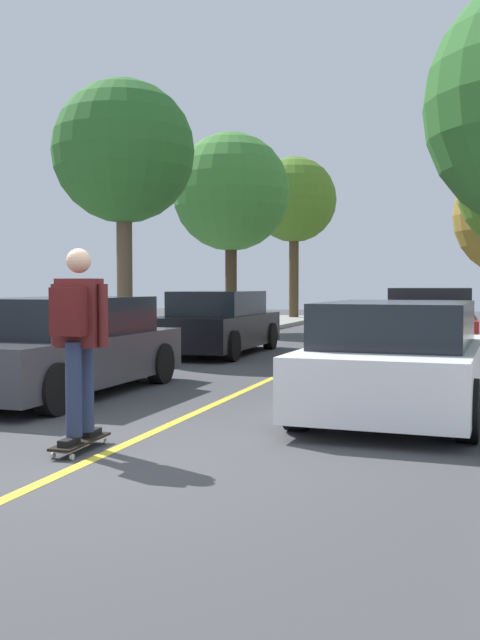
{
  "coord_description": "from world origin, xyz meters",
  "views": [
    {
      "loc": [
        3.26,
        -5.75,
        1.56
      ],
      "look_at": [
        -0.1,
        4.65,
        1.04
      ],
      "focal_mm": 41.39,
      "sensor_mm": 36.0,
      "label": 1
    }
  ],
  "objects_px": {
    "street_tree_left_nearest": "(124,153)",
    "skateboarder": "(78,332)",
    "parked_car_left_nearest": "(63,347)",
    "parked_car_left_near": "(217,324)",
    "street_tree_left_near": "(231,193)",
    "parked_car_right_nearest": "(398,359)",
    "skateboard": "(81,442)",
    "parked_car_right_near": "(431,325)",
    "street_tree_left_far": "(294,201)"
  },
  "relations": [
    {
      "from": "parked_car_left_near",
      "to": "street_tree_left_near",
      "type": "relative_size",
      "value": 0.69
    },
    {
      "from": "street_tree_left_nearest",
      "to": "skateboard",
      "type": "relative_size",
      "value": 7.24
    },
    {
      "from": "parked_car_left_near",
      "to": "parked_car_right_near",
      "type": "distance_m",
      "value": 4.72
    },
    {
      "from": "parked_car_left_near",
      "to": "street_tree_left_near",
      "type": "height_order",
      "value": "street_tree_left_near"
    },
    {
      "from": "parked_car_right_near",
      "to": "street_tree_left_far",
      "type": "bearing_deg",
      "value": 112.78
    },
    {
      "from": "parked_car_left_near",
      "to": "street_tree_left_near",
      "type": "distance_m",
      "value": 8.75
    },
    {
      "from": "street_tree_left_nearest",
      "to": "parked_car_right_nearest",
      "type": "bearing_deg",
      "value": -43.16
    },
    {
      "from": "parked_car_left_nearest",
      "to": "street_tree_left_near",
      "type": "distance_m",
      "value": 14.75
    },
    {
      "from": "parked_car_left_nearest",
      "to": "street_tree_left_nearest",
      "type": "xyz_separation_m",
      "value": [
        -2.2,
        6.29,
        3.92
      ]
    },
    {
      "from": "parked_car_right_near",
      "to": "street_tree_left_near",
      "type": "relative_size",
      "value": 0.71
    },
    {
      "from": "parked_car_left_near",
      "to": "street_tree_left_far",
      "type": "bearing_deg",
      "value": 97.69
    },
    {
      "from": "street_tree_left_near",
      "to": "skateboard",
      "type": "bearing_deg",
      "value": -76.0
    },
    {
      "from": "street_tree_left_far",
      "to": "skateboard",
      "type": "bearing_deg",
      "value": -80.63
    },
    {
      "from": "street_tree_left_far",
      "to": "skateboard",
      "type": "xyz_separation_m",
      "value": [
        4.28,
        -25.94,
        -5.22
      ]
    },
    {
      "from": "parked_car_right_nearest",
      "to": "skateboard",
      "type": "height_order",
      "value": "parked_car_right_nearest"
    },
    {
      "from": "parked_car_left_near",
      "to": "parked_car_right_nearest",
      "type": "height_order",
      "value": "parked_car_left_near"
    },
    {
      "from": "parked_car_right_nearest",
      "to": "street_tree_left_near",
      "type": "bearing_deg",
      "value": 115.9
    },
    {
      "from": "parked_car_left_near",
      "to": "street_tree_left_far",
      "type": "distance_m",
      "value": 17.07
    },
    {
      "from": "parked_car_left_nearest",
      "to": "parked_car_right_near",
      "type": "distance_m",
      "value": 7.92
    },
    {
      "from": "parked_car_left_near",
      "to": "parked_car_right_near",
      "type": "relative_size",
      "value": 0.97
    },
    {
      "from": "parked_car_right_near",
      "to": "street_tree_left_nearest",
      "type": "relative_size",
      "value": 0.75
    },
    {
      "from": "parked_car_right_nearest",
      "to": "street_tree_left_far",
      "type": "height_order",
      "value": "street_tree_left_far"
    },
    {
      "from": "skateboard",
      "to": "street_tree_left_far",
      "type": "bearing_deg",
      "value": 99.37
    },
    {
      "from": "street_tree_left_near",
      "to": "street_tree_left_far",
      "type": "distance_m",
      "value": 8.8
    },
    {
      "from": "street_tree_left_nearest",
      "to": "skateboarder",
      "type": "height_order",
      "value": "street_tree_left_nearest"
    },
    {
      "from": "street_tree_left_nearest",
      "to": "skateboarder",
      "type": "bearing_deg",
      "value": -65.61
    },
    {
      "from": "parked_car_left_near",
      "to": "parked_car_right_nearest",
      "type": "xyz_separation_m",
      "value": [
        4.72,
        -6.74,
        -0.02
      ]
    },
    {
      "from": "parked_car_left_near",
      "to": "street_tree_left_near",
      "type": "xyz_separation_m",
      "value": [
        -2.2,
        7.5,
        3.93
      ]
    },
    {
      "from": "parked_car_right_near",
      "to": "skateboard",
      "type": "xyz_separation_m",
      "value": [
        -2.64,
        -9.47,
        -0.65
      ]
    },
    {
      "from": "parked_car_right_nearest",
      "to": "skateboard",
      "type": "bearing_deg",
      "value": -132.1
    },
    {
      "from": "parked_car_right_nearest",
      "to": "street_tree_left_near",
      "type": "relative_size",
      "value": 0.66
    },
    {
      "from": "street_tree_left_far",
      "to": "skateboarder",
      "type": "distance_m",
      "value": 26.65
    },
    {
      "from": "skateboard",
      "to": "street_tree_left_nearest",
      "type": "bearing_deg",
      "value": 114.46
    },
    {
      "from": "parked_car_left_nearest",
      "to": "skateboarder",
      "type": "relative_size",
      "value": 2.49
    },
    {
      "from": "parked_car_left_nearest",
      "to": "skateboard",
      "type": "relative_size",
      "value": 5.27
    },
    {
      "from": "parked_car_left_nearest",
      "to": "street_tree_left_nearest",
      "type": "distance_m",
      "value": 7.73
    },
    {
      "from": "parked_car_left_near",
      "to": "skateboard",
      "type": "xyz_separation_m",
      "value": [
        2.08,
        -9.66,
        -0.6
      ]
    },
    {
      "from": "street_tree_left_nearest",
      "to": "street_tree_left_near",
      "type": "xyz_separation_m",
      "value": [
        -0.0,
        7.76,
        0.01
      ]
    },
    {
      "from": "street_tree_left_nearest",
      "to": "parked_car_left_nearest",
      "type": "bearing_deg",
      "value": -70.75
    },
    {
      "from": "skateboarder",
      "to": "street_tree_left_far",
      "type": "bearing_deg",
      "value": 99.36
    },
    {
      "from": "parked_car_right_nearest",
      "to": "street_tree_left_far",
      "type": "xyz_separation_m",
      "value": [
        -6.92,
        23.02,
        4.64
      ]
    },
    {
      "from": "parked_car_left_nearest",
      "to": "street_tree_left_near",
      "type": "height_order",
      "value": "street_tree_left_near"
    },
    {
      "from": "parked_car_left_near",
      "to": "street_tree_left_nearest",
      "type": "height_order",
      "value": "street_tree_left_nearest"
    },
    {
      "from": "parked_car_left_near",
      "to": "parked_car_right_nearest",
      "type": "relative_size",
      "value": 1.04
    },
    {
      "from": "parked_car_left_near",
      "to": "skateboard",
      "type": "distance_m",
      "value": 9.9
    },
    {
      "from": "parked_car_left_near",
      "to": "parked_car_right_near",
      "type": "bearing_deg",
      "value": -2.28
    },
    {
      "from": "parked_car_right_near",
      "to": "skateboard",
      "type": "distance_m",
      "value": 9.85
    },
    {
      "from": "parked_car_right_nearest",
      "to": "skateboarder",
      "type": "bearing_deg",
      "value": -131.76
    },
    {
      "from": "parked_car_left_nearest",
      "to": "street_tree_left_near",
      "type": "bearing_deg",
      "value": 98.89
    },
    {
      "from": "street_tree_left_near",
      "to": "street_tree_left_nearest",
      "type": "bearing_deg",
      "value": -90.0
    }
  ]
}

